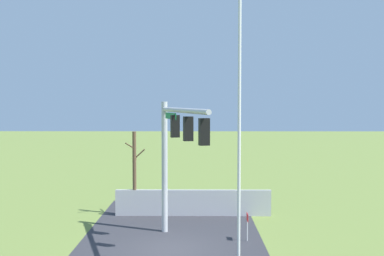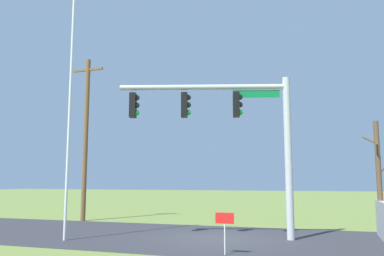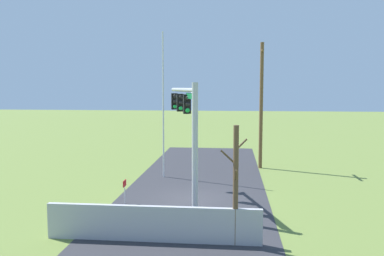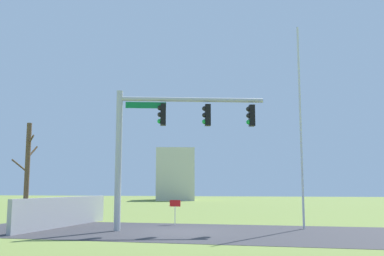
{
  "view_description": "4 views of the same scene",
  "coord_description": "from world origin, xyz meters",
  "px_view_note": "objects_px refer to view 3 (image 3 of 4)",
  "views": [
    {
      "loc": [
        -20.35,
        -1.07,
        6.16
      ],
      "look_at": [
        -0.01,
        -0.9,
        5.04
      ],
      "focal_mm": 46.62,
      "sensor_mm": 36.0,
      "label": 1
    },
    {
      "loc": [
        4.26,
        -15.08,
        2.14
      ],
      "look_at": [
        -0.79,
        -0.45,
        4.2
      ],
      "focal_mm": 37.57,
      "sensor_mm": 36.0,
      "label": 2
    },
    {
      "loc": [
        20.68,
        2.08,
        5.9
      ],
      "look_at": [
        -0.56,
        -0.07,
        3.73
      ],
      "focal_mm": 37.58,
      "sensor_mm": 36.0,
      "label": 3
    },
    {
      "loc": [
        -4.87,
        18.45,
        1.83
      ],
      "look_at": [
        -0.24,
        -0.88,
        4.53
      ],
      "focal_mm": 41.42,
      "sensor_mm": 36.0,
      "label": 4
    }
  ],
  "objects_px": {
    "utility_pole": "(261,104)",
    "open_sign": "(125,186)",
    "signal_mast": "(187,118)",
    "bare_tree": "(236,184)",
    "flagpole": "(163,106)"
  },
  "relations": [
    {
      "from": "utility_pole",
      "to": "bare_tree",
      "type": "bearing_deg",
      "value": -7.42
    },
    {
      "from": "bare_tree",
      "to": "open_sign",
      "type": "height_order",
      "value": "bare_tree"
    },
    {
      "from": "utility_pole",
      "to": "open_sign",
      "type": "xyz_separation_m",
      "value": [
        9.92,
        -7.46,
        -3.81
      ]
    },
    {
      "from": "signal_mast",
      "to": "utility_pole",
      "type": "bearing_deg",
      "value": 155.62
    },
    {
      "from": "signal_mast",
      "to": "flagpole",
      "type": "relative_size",
      "value": 0.67
    },
    {
      "from": "bare_tree",
      "to": "open_sign",
      "type": "xyz_separation_m",
      "value": [
        -4.8,
        -5.54,
        -1.41
      ]
    },
    {
      "from": "flagpole",
      "to": "bare_tree",
      "type": "distance_m",
      "value": 12.23
    },
    {
      "from": "signal_mast",
      "to": "open_sign",
      "type": "bearing_deg",
      "value": -83.31
    },
    {
      "from": "flagpole",
      "to": "bare_tree",
      "type": "bearing_deg",
      "value": 22.67
    },
    {
      "from": "utility_pole",
      "to": "open_sign",
      "type": "height_order",
      "value": "utility_pole"
    },
    {
      "from": "flagpole",
      "to": "open_sign",
      "type": "distance_m",
      "value": 7.39
    },
    {
      "from": "signal_mast",
      "to": "open_sign",
      "type": "height_order",
      "value": "signal_mast"
    },
    {
      "from": "utility_pole",
      "to": "signal_mast",
      "type": "bearing_deg",
      "value": -24.38
    },
    {
      "from": "open_sign",
      "to": "utility_pole",
      "type": "bearing_deg",
      "value": 143.06
    },
    {
      "from": "signal_mast",
      "to": "open_sign",
      "type": "xyz_separation_m",
      "value": [
        0.37,
        -3.13,
        -3.45
      ]
    }
  ]
}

